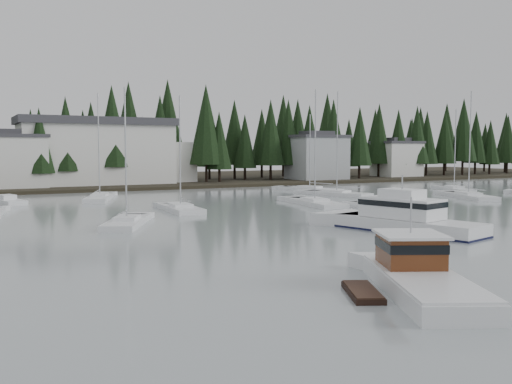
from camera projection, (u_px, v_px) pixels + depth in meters
far_shore_land at (106, 182)px, 110.11m from camera, size 240.00×54.00×1.00m
conifer_treeline at (121, 185)px, 100.44m from camera, size 200.00×22.00×20.00m
house_west at (14, 160)px, 85.47m from camera, size 9.54×7.42×8.75m
house_east_a at (317, 156)px, 109.96m from camera, size 10.60×8.48×9.25m
house_east_b at (397, 158)px, 122.10m from camera, size 9.54×7.42×8.25m
harbor_inn at (109, 152)px, 95.40m from camera, size 29.50×11.50×10.90m
lobster_boat_brown at (417, 280)px, 24.79m from camera, size 7.08×9.74×4.61m
cabin_cruiser_center at (406, 222)px, 43.16m from camera, size 6.30×12.07×4.96m
sailboat_1 at (315, 204)px, 64.13m from camera, size 4.46×10.89×13.43m
sailboat_3 at (181, 210)px, 57.53m from camera, size 3.29×8.42×12.13m
sailboat_5 at (337, 195)px, 76.95m from camera, size 5.68×10.29×14.47m
sailboat_7 at (454, 190)px, 85.60m from camera, size 6.31×10.09×12.73m
sailboat_8 at (310, 191)px, 85.44m from camera, size 5.77×10.80×11.97m
sailboat_9 at (127, 225)px, 46.68m from camera, size 6.21×8.85×11.78m
sailboat_10 at (100, 199)px, 70.84m from camera, size 6.16×10.96×13.66m
sailboat_11 at (468, 197)px, 73.27m from camera, size 6.43×10.72×14.17m
runabout_1 at (369, 207)px, 60.41m from camera, size 2.69×5.54×1.42m
runabout_3 at (7, 202)px, 65.60m from camera, size 3.95×7.15×1.42m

